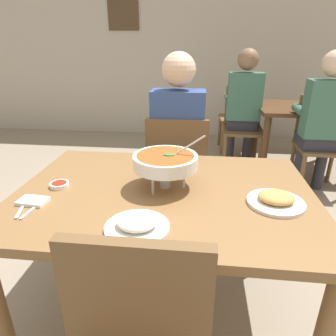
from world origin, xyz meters
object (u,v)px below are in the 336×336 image
diner_main (178,136)px  rice_plate (137,225)px  chair_diner_main (177,168)px  patron_bg_left (323,117)px  appetizer_plate (276,200)px  patron_bg_middle (243,103)px  dining_table_main (165,208)px  sauce_dish (59,185)px  curry_bowl (165,162)px  dining_table_far (303,118)px  chair_bg_right (244,113)px  chair_bg_left (320,138)px  chair_bg_middle (243,122)px

diner_main → rice_plate: size_ratio=5.46×
chair_diner_main → patron_bg_left: patron_bg_left is taller
appetizer_plate → patron_bg_middle: bearing=86.7°
dining_table_main → sauce_dish: sauce_dish is taller
curry_bowl → diner_main: bearing=89.8°
dining_table_main → rice_plate: (-0.06, -0.33, 0.11)m
dining_table_main → appetizer_plate: (0.49, -0.08, 0.11)m
diner_main → appetizer_plate: bearing=-61.1°
appetizer_plate → dining_table_far: size_ratio=0.24×
diner_main → patron_bg_left: size_ratio=1.00×
appetizer_plate → patron_bg_left: bearing=65.0°
rice_plate → chair_bg_right: chair_bg_right is taller
patron_bg_left → rice_plate: bearing=-124.8°
curry_bowl → chair_bg_left: 2.14m
patron_bg_middle → chair_diner_main: bearing=-113.8°
sauce_dish → dining_table_far: (1.77, 2.17, -0.14)m
dining_table_main → patron_bg_left: 1.99m
chair_bg_right → patron_bg_left: 1.32m
rice_plate → chair_bg_right: bearing=75.8°
chair_bg_right → dining_table_main: bearing=-104.6°
chair_diner_main → patron_bg_middle: (0.62, 1.40, 0.24)m
chair_bg_middle → chair_bg_right: same height
patron_bg_left → diner_main: bearing=-148.9°
appetizer_plate → dining_table_main: bearing=171.2°
dining_table_main → patron_bg_left: (1.24, 1.55, 0.12)m
sauce_dish → chair_bg_middle: size_ratio=0.10×
dining_table_far → chair_bg_left: size_ratio=1.11×
diner_main → chair_bg_left: 1.60m
dining_table_main → appetizer_plate: size_ratio=5.71×
chair_diner_main → diner_main: bearing=90.0°
diner_main → chair_bg_left: bearing=34.2°
chair_diner_main → patron_bg_left: (1.24, 0.78, 0.24)m
appetizer_plate → curry_bowl: bearing=167.0°
dining_table_main → dining_table_far: size_ratio=1.37×
chair_bg_left → chair_bg_middle: 0.86m
diner_main → chair_bg_middle: bearing=66.1°
curry_bowl → patron_bg_middle: bearing=73.8°
chair_bg_right → patron_bg_left: (0.53, -1.19, 0.24)m
sauce_dish → chair_bg_right: size_ratio=0.10×
dining_table_main → diner_main: bearing=90.0°
dining_table_main → diner_main: (0.00, 0.80, 0.12)m
diner_main → chair_bg_middle: (0.64, 1.44, -0.24)m
appetizer_plate → patron_bg_middle: 2.25m
curry_bowl → rice_plate: (-0.06, -0.36, -0.11)m
chair_bg_right → patron_bg_middle: bearing=-100.0°
sauce_dish → patron_bg_left: patron_bg_left is taller
dining_table_far → chair_bg_middle: (-0.63, 0.09, -0.09)m
dining_table_far → chair_bg_right: bearing=133.1°
chair_bg_left → patron_bg_middle: 0.87m
chair_bg_middle → chair_bg_right: 0.51m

